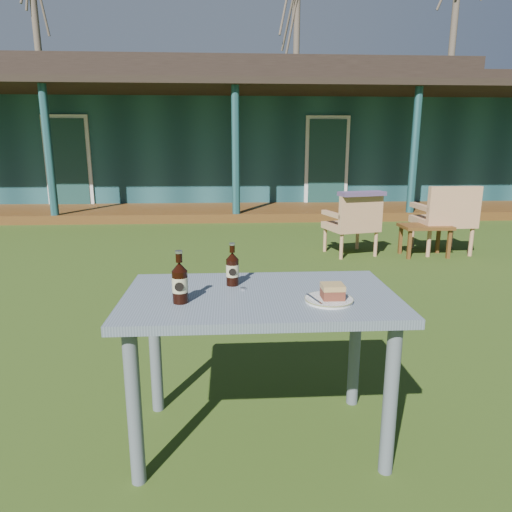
{
  "coord_description": "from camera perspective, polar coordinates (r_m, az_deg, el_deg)",
  "views": [
    {
      "loc": [
        -0.13,
        -3.52,
        1.35
      ],
      "look_at": [
        0.0,
        -1.3,
        0.82
      ],
      "focal_mm": 32.0,
      "sensor_mm": 36.0,
      "label": 1
    }
  ],
  "objects": [
    {
      "name": "armchair_left",
      "position": [
        5.9,
        12.14,
        4.25
      ],
      "size": [
        0.69,
        0.67,
        0.78
      ],
      "color": "tan",
      "rests_on": "ground"
    },
    {
      "name": "cake_slice",
      "position": [
        1.94,
        9.54,
        -4.36
      ],
      "size": [
        0.09,
        0.09,
        0.06
      ],
      "color": "brown",
      "rests_on": "plate"
    },
    {
      "name": "fork",
      "position": [
        1.92,
        7.27,
        -5.35
      ],
      "size": [
        0.05,
        0.14,
        0.0
      ],
      "primitive_type": "cube",
      "rotation": [
        0.0,
        0.0,
        0.27
      ],
      "color": "silver",
      "rests_on": "plate"
    },
    {
      "name": "ground",
      "position": [
        3.77,
        -1.18,
        -7.54
      ],
      "size": [
        80.0,
        80.0,
        0.0
      ],
      "primitive_type": "plane",
      "color": "#334916"
    },
    {
      "name": "floral_throw",
      "position": [
        5.72,
        13.1,
        7.6
      ],
      "size": [
        0.6,
        0.34,
        0.05
      ],
      "primitive_type": "cube",
      "rotation": [
        0.0,
        0.0,
        3.4
      ],
      "color": "#564165",
      "rests_on": "armchair_left"
    },
    {
      "name": "cola_bottle_near",
      "position": [
        2.13,
        -2.97,
        -1.56
      ],
      "size": [
        0.06,
        0.06,
        0.2
      ],
      "color": "black",
      "rests_on": "cafe_table"
    },
    {
      "name": "cafe_table",
      "position": [
        2.06,
        0.5,
        -7.41
      ],
      "size": [
        1.2,
        0.7,
        0.72
      ],
      "color": "slate",
      "rests_on": "ground"
    },
    {
      "name": "bottle_cap",
      "position": [
        2.08,
        -1.61,
        -4.08
      ],
      "size": [
        0.03,
        0.03,
        0.01
      ],
      "primitive_type": "cylinder",
      "color": "silver",
      "rests_on": "cafe_table"
    },
    {
      "name": "plate",
      "position": [
        1.95,
        9.1,
        -5.41
      ],
      "size": [
        0.2,
        0.2,
        0.01
      ],
      "color": "silver",
      "rests_on": "cafe_table"
    },
    {
      "name": "side_table",
      "position": [
        6.12,
        20.39,
        3.12
      ],
      "size": [
        0.6,
        0.4,
        0.4
      ],
      "color": "#5B3616",
      "rests_on": "ground"
    },
    {
      "name": "tree_left",
      "position": [
        22.78,
        -25.54,
        22.11
      ],
      "size": [
        0.28,
        0.28,
        10.5
      ],
      "primitive_type": "cylinder",
      "color": "brown",
      "rests_on": "ground"
    },
    {
      "name": "cola_bottle_far",
      "position": [
        1.91,
        -9.49,
        -3.24
      ],
      "size": [
        0.07,
        0.07,
        0.22
      ],
      "color": "black",
      "rests_on": "cafe_table"
    },
    {
      "name": "armchair_right",
      "position": [
        6.34,
        22.66,
        4.69
      ],
      "size": [
        0.66,
        0.62,
        0.88
      ],
      "color": "tan",
      "rests_on": "ground"
    },
    {
      "name": "tree_mid",
      "position": [
        22.5,
        5.02,
        22.13
      ],
      "size": [
        0.28,
        0.28,
        9.5
      ],
      "primitive_type": "cylinder",
      "color": "brown",
      "rests_on": "ground"
    },
    {
      "name": "tree_right",
      "position": [
        23.04,
        23.3,
        22.84
      ],
      "size": [
        0.28,
        0.28,
        11.0
      ],
      "primitive_type": "cylinder",
      "color": "brown",
      "rests_on": "ground"
    },
    {
      "name": "pavilion",
      "position": [
        12.91,
        -2.91,
        14.6
      ],
      "size": [
        15.8,
        8.3,
        3.45
      ],
      "color": "#1B4447",
      "rests_on": "ground"
    }
  ]
}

